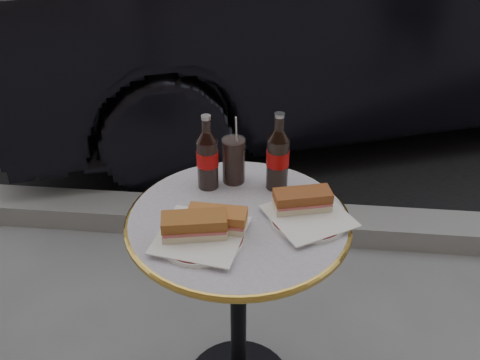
# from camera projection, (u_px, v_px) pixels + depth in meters

# --- Properties ---
(asphalt_road) EXTENTS (40.00, 8.00, 0.00)m
(asphalt_road) POSITION_uv_depth(u_px,v_px,m) (284.00, 9.00, 6.06)
(asphalt_road) COLOR black
(asphalt_road) RESTS_ON ground
(curb) EXTENTS (40.00, 0.20, 0.12)m
(curb) POSITION_uv_depth(u_px,v_px,m) (258.00, 221.00, 2.59)
(curb) COLOR gray
(curb) RESTS_ON ground
(bistro_table) EXTENTS (0.62, 0.62, 0.73)m
(bistro_table) POSITION_uv_depth(u_px,v_px,m) (238.00, 312.00, 1.66)
(bistro_table) COLOR #BAB2C4
(bistro_table) RESTS_ON ground
(plate_left) EXTENTS (0.29, 0.29, 0.01)m
(plate_left) POSITION_uv_depth(u_px,v_px,m) (201.00, 237.00, 1.38)
(plate_left) COLOR white
(plate_left) RESTS_ON bistro_table
(plate_right) EXTENTS (0.28, 0.28, 0.01)m
(plate_right) POSITION_uv_depth(u_px,v_px,m) (309.00, 218.00, 1.45)
(plate_right) COLOR white
(plate_right) RESTS_ON bistro_table
(sandwich_left_a) EXTENTS (0.18, 0.11, 0.06)m
(sandwich_left_a) POSITION_uv_depth(u_px,v_px,m) (194.00, 227.00, 1.36)
(sandwich_left_a) COLOR #995826
(sandwich_left_a) RESTS_ON plate_left
(sandwich_left_b) EXTENTS (0.16, 0.08, 0.05)m
(sandwich_left_b) POSITION_uv_depth(u_px,v_px,m) (217.00, 220.00, 1.39)
(sandwich_left_b) COLOR #B2632D
(sandwich_left_b) RESTS_ON plate_left
(sandwich_right) EXTENTS (0.17, 0.11, 0.05)m
(sandwich_right) POSITION_uv_depth(u_px,v_px,m) (302.00, 201.00, 1.46)
(sandwich_right) COLOR brown
(sandwich_right) RESTS_ON plate_right
(cola_bottle_left) EXTENTS (0.07, 0.07, 0.23)m
(cola_bottle_left) POSITION_uv_depth(u_px,v_px,m) (207.00, 152.00, 1.53)
(cola_bottle_left) COLOR black
(cola_bottle_left) RESTS_ON bistro_table
(cola_bottle_right) EXTENTS (0.08, 0.08, 0.24)m
(cola_bottle_right) POSITION_uv_depth(u_px,v_px,m) (278.00, 151.00, 1.53)
(cola_bottle_right) COLOR black
(cola_bottle_right) RESTS_ON bistro_table
(cola_glass) EXTENTS (0.07, 0.07, 0.14)m
(cola_glass) POSITION_uv_depth(u_px,v_px,m) (234.00, 160.00, 1.58)
(cola_glass) COLOR black
(cola_glass) RESTS_ON bistro_table
(parked_car) EXTENTS (2.98, 4.67, 1.45)m
(parked_car) POSITION_uv_depth(u_px,v_px,m) (358.00, 9.00, 3.33)
(parked_car) COLOR black
(parked_car) RESTS_ON ground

